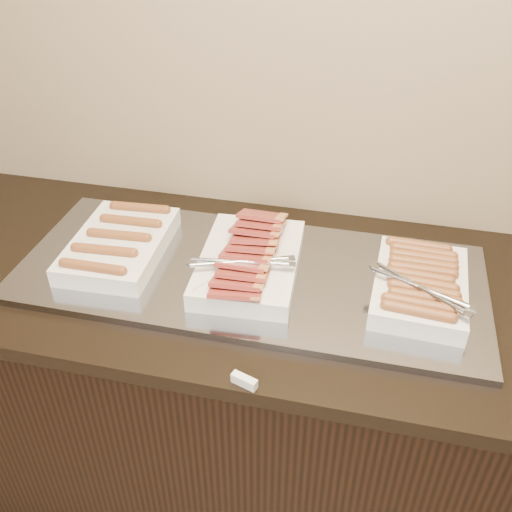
{
  "coord_description": "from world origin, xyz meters",
  "views": [
    {
      "loc": [
        0.27,
        0.99,
        1.82
      ],
      "look_at": [
        -0.0,
        2.13,
        0.97
      ],
      "focal_mm": 40.0,
      "sensor_mm": 36.0,
      "label": 1
    }
  ],
  "objects": [
    {
      "name": "counter",
      "position": [
        0.0,
        2.13,
        0.45
      ],
      "size": [
        2.06,
        0.76,
        0.9
      ],
      "color": "black",
      "rests_on": "ground"
    },
    {
      "name": "warming_tray",
      "position": [
        -0.02,
        2.13,
        0.91
      ],
      "size": [
        1.2,
        0.5,
        0.02
      ],
      "primitive_type": "cube",
      "color": "gray",
      "rests_on": "counter"
    },
    {
      "name": "dish_left",
      "position": [
        -0.38,
        2.13,
        0.95
      ],
      "size": [
        0.25,
        0.36,
        0.07
      ],
      "rotation": [
        0.0,
        0.0,
        0.04
      ],
      "color": "white",
      "rests_on": "warming_tray"
    },
    {
      "name": "dish_center",
      "position": [
        -0.02,
        2.13,
        0.95
      ],
      "size": [
        0.28,
        0.4,
        0.1
      ],
      "rotation": [
        0.0,
        0.0,
        0.06
      ],
      "color": "white",
      "rests_on": "warming_tray"
    },
    {
      "name": "dish_right",
      "position": [
        0.41,
        2.13,
        0.96
      ],
      "size": [
        0.26,
        0.33,
        0.08
      ],
      "rotation": [
        0.0,
        0.0,
        -0.05
      ],
      "color": "white",
      "rests_on": "warming_tray"
    },
    {
      "name": "label_holder",
      "position": [
        0.06,
        1.77,
        0.91
      ],
      "size": [
        0.06,
        0.03,
        0.02
      ],
      "primitive_type": "cube",
      "rotation": [
        0.0,
        0.0,
        -0.32
      ],
      "color": "white",
      "rests_on": "counter"
    }
  ]
}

